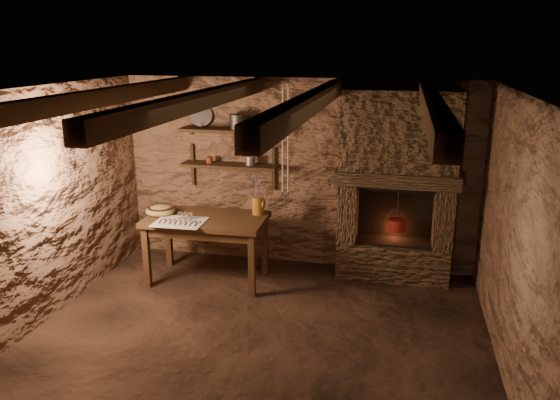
% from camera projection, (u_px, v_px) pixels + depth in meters
% --- Properties ---
extents(floor, '(4.50, 4.50, 0.00)m').
position_uv_depth(floor, '(258.00, 336.00, 5.41)').
color(floor, black).
rests_on(floor, ground).
extents(back_wall, '(4.50, 0.04, 2.40)m').
position_uv_depth(back_wall, '(297.00, 174.00, 6.95)').
color(back_wall, '#513526').
rests_on(back_wall, floor).
extents(front_wall, '(4.50, 0.04, 2.40)m').
position_uv_depth(front_wall, '(167.00, 326.00, 3.20)').
color(front_wall, '#513526').
rests_on(front_wall, floor).
extents(left_wall, '(0.04, 4.00, 2.40)m').
position_uv_depth(left_wall, '(43.00, 206.00, 5.55)').
color(left_wall, '#513526').
rests_on(left_wall, floor).
extents(right_wall, '(0.04, 4.00, 2.40)m').
position_uv_depth(right_wall, '(513.00, 240.00, 4.60)').
color(right_wall, '#513526').
rests_on(right_wall, floor).
extents(ceiling, '(4.50, 4.00, 0.04)m').
position_uv_depth(ceiling, '(255.00, 91.00, 4.75)').
color(ceiling, black).
rests_on(ceiling, back_wall).
extents(beam_far_left, '(0.14, 3.95, 0.16)m').
position_uv_depth(beam_far_left, '(100.00, 98.00, 5.09)').
color(beam_far_left, black).
rests_on(beam_far_left, ceiling).
extents(beam_mid_left, '(0.14, 3.95, 0.16)m').
position_uv_depth(beam_mid_left, '(201.00, 100.00, 4.88)').
color(beam_mid_left, black).
rests_on(beam_mid_left, ceiling).
extents(beam_mid_right, '(0.14, 3.95, 0.16)m').
position_uv_depth(beam_mid_right, '(311.00, 102.00, 4.67)').
color(beam_mid_right, black).
rests_on(beam_mid_right, ceiling).
extents(beam_far_right, '(0.14, 3.95, 0.16)m').
position_uv_depth(beam_far_right, '(432.00, 105.00, 4.45)').
color(beam_far_right, black).
rests_on(beam_far_right, ceiling).
extents(shelf_lower, '(1.25, 0.30, 0.04)m').
position_uv_depth(shelf_lower, '(229.00, 165.00, 6.96)').
color(shelf_lower, black).
rests_on(shelf_lower, back_wall).
extents(shelf_upper, '(1.25, 0.30, 0.04)m').
position_uv_depth(shelf_upper, '(229.00, 130.00, 6.83)').
color(shelf_upper, black).
rests_on(shelf_upper, back_wall).
extents(hearth, '(1.43, 0.51, 2.30)m').
position_uv_depth(hearth, '(397.00, 181.00, 6.46)').
color(hearth, '#3B2C1D').
rests_on(hearth, floor).
extents(work_table, '(1.44, 0.84, 0.81)m').
position_uv_depth(work_table, '(207.00, 246.00, 6.59)').
color(work_table, '#362313').
rests_on(work_table, floor).
extents(linen_cloth, '(0.58, 0.48, 0.01)m').
position_uv_depth(linen_cloth, '(180.00, 222.00, 6.29)').
color(linen_cloth, beige).
rests_on(linen_cloth, work_table).
extents(pewter_cutlery_row, '(0.48, 0.20, 0.01)m').
position_uv_depth(pewter_cutlery_row, '(179.00, 222.00, 6.27)').
color(pewter_cutlery_row, gray).
rests_on(pewter_cutlery_row, linen_cloth).
extents(drinking_glasses, '(0.18, 0.06, 0.07)m').
position_uv_depth(drinking_glasses, '(185.00, 216.00, 6.38)').
color(drinking_glasses, white).
rests_on(drinking_glasses, linen_cloth).
extents(stoneware_jug, '(0.17, 0.16, 0.49)m').
position_uv_depth(stoneware_jug, '(258.00, 197.00, 6.54)').
color(stoneware_jug, '#8E581B').
rests_on(stoneware_jug, work_table).
extents(wooden_bowl, '(0.46, 0.46, 0.13)m').
position_uv_depth(wooden_bowl, '(161.00, 211.00, 6.59)').
color(wooden_bowl, '#A08245').
rests_on(wooden_bowl, work_table).
extents(iron_stockpot, '(0.24, 0.24, 0.16)m').
position_uv_depth(iron_stockpot, '(238.00, 123.00, 6.78)').
color(iron_stockpot, '#292724').
rests_on(iron_stockpot, shelf_upper).
extents(tin_pan, '(0.31, 0.19, 0.29)m').
position_uv_depth(tin_pan, '(201.00, 115.00, 6.96)').
color(tin_pan, '#9A9B95').
rests_on(tin_pan, shelf_upper).
extents(small_kettle, '(0.17, 0.13, 0.17)m').
position_uv_depth(small_kettle, '(250.00, 161.00, 6.88)').
color(small_kettle, '#9A9B95').
rests_on(small_kettle, shelf_lower).
extents(rusty_tin, '(0.09, 0.09, 0.08)m').
position_uv_depth(rusty_tin, '(209.00, 160.00, 7.00)').
color(rusty_tin, maroon).
rests_on(rusty_tin, shelf_lower).
extents(red_pot, '(0.24, 0.23, 0.54)m').
position_uv_depth(red_pot, '(397.00, 224.00, 6.56)').
color(red_pot, maroon).
rests_on(red_pot, hearth).
extents(hanging_ropes, '(0.08, 0.08, 1.20)m').
position_uv_depth(hanging_ropes, '(285.00, 139.00, 5.89)').
color(hanging_ropes, beige).
rests_on(hanging_ropes, ceiling).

